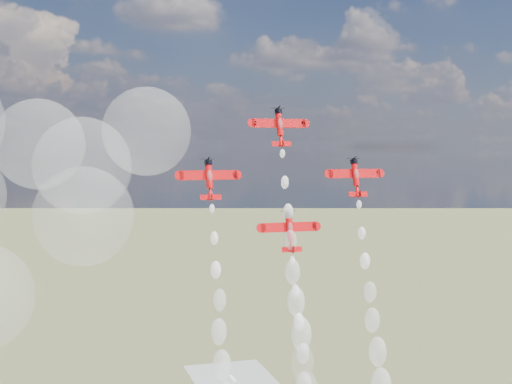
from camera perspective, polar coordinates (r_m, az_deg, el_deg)
The scene contains 5 objects.
plane_lead at distance 146.13m, azimuth 1.91°, elevation 5.27°, with size 11.56×4.77×8.03m.
plane_left at distance 138.93m, azimuth -3.76°, elevation 1.08°, with size 11.56×4.77×8.03m.
plane_right at distance 148.81m, azimuth 7.98°, elevation 1.22°, with size 11.56×4.77×8.03m.
plane_slot at distance 140.88m, azimuth 2.73°, elevation -3.11°, with size 11.56×4.77×8.03m.
smoke_trail_lead at distance 138.82m, azimuth 3.87°, elevation -13.82°, with size 5.18×19.63×53.87m.
Camera 1 is at (-65.15, -122.34, 86.30)m, focal length 50.00 mm.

